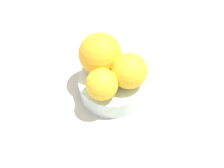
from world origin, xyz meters
TOP-DOWN VIEW (x-y plane):
  - ground_plane at (0.00, 0.00)cm, footprint 110.00×110.00cm
  - fruit_bowl at (0.00, 0.00)cm, footprint 13.50×13.50cm
  - orange_in_bowl_0 at (-3.19, -0.98)cm, footprint 6.88×6.88cm
  - orange_in_bowl_1 at (3.47, -0.96)cm, footprint 8.38×8.38cm
  - orange_in_bowl_2 at (-0.61, 4.23)cm, footprint 6.05×6.05cm

SIDE VIEW (x-z plane):
  - ground_plane at x=0.00cm, z-range -2.00..0.00cm
  - fruit_bowl at x=0.00cm, z-range -0.10..3.84cm
  - orange_in_bowl_2 at x=-0.61cm, z-range 3.95..9.99cm
  - orange_in_bowl_0 at x=-3.19cm, z-range 3.95..10.83cm
  - orange_in_bowl_1 at x=3.47cm, z-range 3.95..12.33cm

